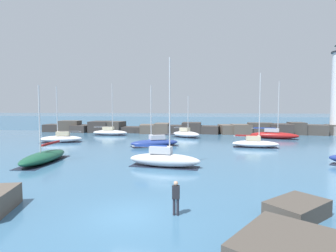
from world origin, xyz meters
name	(u,v)px	position (x,y,z in m)	size (l,w,h in m)	color
ground_plane	(128,216)	(0.00, 0.00, 0.00)	(600.00, 600.00, 0.00)	#3D6B8E
open_sea_beyond	(198,121)	(0.00, 104.28, 0.00)	(400.00, 116.00, 0.01)	#2D5B7F
breakwater_jetty	(183,128)	(-1.25, 44.28, 1.04)	(68.89, 6.74, 2.55)	#383330
foreground_rocks	(131,221)	(0.63, -1.70, 0.53)	(19.93, 8.63, 1.11)	#4C443D
sailboat_moored_1	(186,134)	(0.03, 35.86, 0.67)	(5.87, 4.36, 7.64)	white
sailboat_moored_2	(61,138)	(-18.87, 25.90, 0.64)	(6.76, 3.88, 8.78)	white
sailboat_moored_3	(110,132)	(-15.38, 37.78, 0.63)	(7.05, 2.03, 10.31)	white
sailboat_moored_4	(164,159)	(-0.03, 11.14, 0.72)	(6.80, 2.57, 9.84)	silver
sailboat_moored_5	(274,135)	(15.57, 36.10, 0.69)	(8.26, 4.01, 10.01)	maroon
sailboat_moored_6	(255,143)	(10.38, 24.77, 0.60)	(6.28, 2.41, 10.09)	white
sailboat_moored_7	(44,157)	(-12.08, 11.30, 0.54)	(2.91, 7.61, 7.53)	#195138
sailboat_moored_8	(155,142)	(-3.42, 23.89, 0.58)	(7.20, 5.36, 8.49)	navy
person_on_rocks	(176,196)	(2.31, 0.41, 0.97)	(0.36, 0.23, 1.72)	#282833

